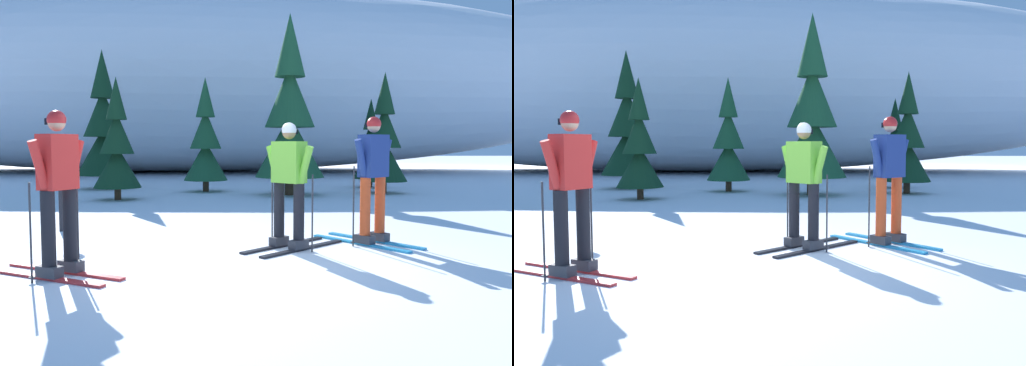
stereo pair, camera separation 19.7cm
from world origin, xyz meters
TOP-DOWN VIEW (x-y plane):
  - ground_plane at (0.00, 0.00)m, footprint 120.00×120.00m
  - skier_navy_jacket at (1.98, 1.24)m, footprint 1.43×1.63m
  - skier_red_jacket at (-1.92, -0.60)m, footprint 1.68×1.12m
  - skier_lime_jacket at (0.74, 0.90)m, footprint 1.52×1.49m
  - pine_tree_left at (-4.46, 11.02)m, footprint 1.74×1.74m
  - pine_tree_center_left at (-3.20, 7.53)m, footprint 1.24×1.24m
  - pine_tree_center at (-1.07, 9.93)m, footprint 1.35×1.35m
  - pine_tree_center_right at (1.42, 8.79)m, footprint 1.99×1.99m
  - pine_tree_right at (4.26, 9.26)m, footprint 1.38×1.38m
  - pine_tree_far_right at (4.36, 11.37)m, footprint 1.15×1.15m
  - snow_ridge_background at (-3.74, 22.47)m, footprint 49.72×17.01m
  - trail_marker_post at (-2.95, 2.47)m, footprint 0.28×0.07m

SIDE VIEW (x-z plane):
  - ground_plane at x=0.00m, z-range 0.00..0.00m
  - trail_marker_post at x=-2.95m, z-range 0.10..1.62m
  - skier_lime_jacket at x=0.74m, z-range 0.05..1.81m
  - skier_red_jacket at x=-1.92m, z-range 0.04..1.86m
  - skier_navy_jacket at x=1.98m, z-range 0.06..1.91m
  - pine_tree_far_right at x=4.36m, z-range -0.24..2.74m
  - pine_tree_center_left at x=-3.20m, z-range -0.26..2.94m
  - pine_tree_center at x=-1.07m, z-range -0.29..3.21m
  - pine_tree_right at x=4.26m, z-range -0.29..3.28m
  - pine_tree_left at x=-4.46m, z-range -0.37..4.14m
  - pine_tree_center_right at x=1.42m, z-range -0.42..4.73m
  - snow_ridge_background at x=-3.74m, z-range 0.00..9.32m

